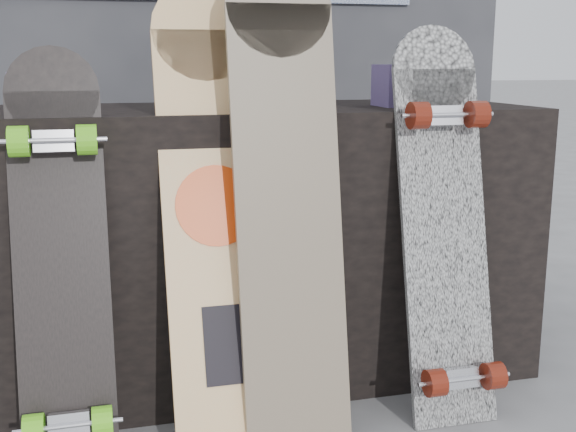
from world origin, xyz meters
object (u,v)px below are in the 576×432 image
object	(u,v)px
longboard_celtic	(287,187)
longboard_geisha	(215,199)
longboard_cascadia	(445,219)
vendor_table	(255,241)
skateboard_dark	(61,252)

from	to	relation	value
longboard_celtic	longboard_geisha	bearing A→B (deg)	155.99
longboard_geisha	longboard_celtic	world-z (taller)	longboard_celtic
longboard_cascadia	longboard_celtic	bearing A→B (deg)	-177.59
vendor_table	skateboard_dark	bearing A→B (deg)	-145.86
vendor_table	longboard_celtic	xyz separation A→B (m)	(-0.01, -0.40, 0.23)
longboard_geisha	longboard_cascadia	bearing A→B (deg)	-5.26
longboard_cascadia	skateboard_dark	xyz separation A→B (m)	(-0.96, 0.02, -0.03)
longboard_geisha	skateboard_dark	bearing A→B (deg)	-174.66
longboard_geisha	longboard_celtic	bearing A→B (deg)	-24.01
vendor_table	longboard_celtic	world-z (taller)	longboard_celtic
longboard_cascadia	vendor_table	bearing A→B (deg)	137.84
vendor_table	longboard_celtic	bearing A→B (deg)	-90.85
vendor_table	longboard_geisha	size ratio (longest dim) A/B	1.41
vendor_table	skateboard_dark	distance (m)	0.66
vendor_table	longboard_cascadia	size ratio (longest dim) A/B	1.56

